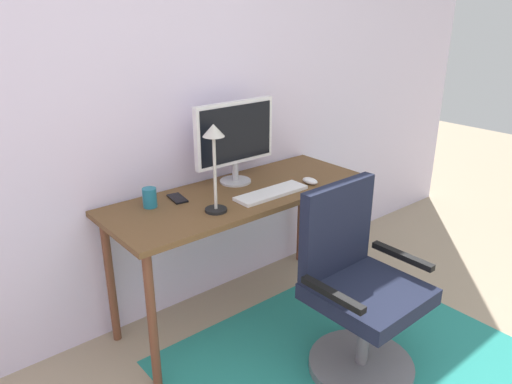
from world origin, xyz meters
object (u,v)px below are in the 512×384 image
(cell_phone, at_px, (177,198))
(monitor, at_px, (235,136))
(computer_mouse, at_px, (310,181))
(desk_lamp, at_px, (214,150))
(desk, at_px, (241,206))
(coffee_cup, at_px, (150,198))
(keyboard, at_px, (271,193))
(office_chair, at_px, (357,299))

(cell_phone, bearing_deg, monitor, 10.51)
(monitor, distance_m, computer_mouse, 0.50)
(cell_phone, height_order, desk_lamp, desk_lamp)
(desk, bearing_deg, desk_lamp, -153.53)
(cell_phone, xyz_separation_m, desk_lamp, (0.07, -0.26, 0.31))
(desk, bearing_deg, coffee_cup, 164.80)
(keyboard, distance_m, coffee_cup, 0.65)
(computer_mouse, xyz_separation_m, coffee_cup, (-0.87, 0.28, 0.03))
(desk, distance_m, coffee_cup, 0.52)
(desk, bearing_deg, computer_mouse, -20.87)
(desk_lamp, bearing_deg, computer_mouse, -1.72)
(desk, xyz_separation_m, cell_phone, (-0.32, 0.13, 0.09))
(monitor, bearing_deg, keyboard, -83.74)
(desk, xyz_separation_m, computer_mouse, (0.39, -0.15, 0.10))
(monitor, relative_size, coffee_cup, 5.19)
(monitor, distance_m, keyboard, 0.39)
(coffee_cup, distance_m, cell_phone, 0.17)
(desk, height_order, desk_lamp, desk_lamp)
(monitor, distance_m, coffee_cup, 0.60)
(computer_mouse, relative_size, cell_phone, 0.74)
(computer_mouse, distance_m, coffee_cup, 0.91)
(desk, distance_m, computer_mouse, 0.43)
(keyboard, bearing_deg, desk, 127.94)
(cell_phone, distance_m, desk_lamp, 0.41)
(desk, height_order, office_chair, office_chair)
(keyboard, bearing_deg, monitor, 96.26)
(desk, xyz_separation_m, desk_lamp, (-0.26, -0.13, 0.40))
(cell_phone, distance_m, office_chair, 1.05)
(keyboard, relative_size, office_chair, 0.45)
(desk_lamp, distance_m, office_chair, 1.00)
(cell_phone, bearing_deg, desk, -13.56)
(computer_mouse, xyz_separation_m, cell_phone, (-0.71, 0.28, -0.01))
(office_chair, bearing_deg, keyboard, 92.36)
(cell_phone, bearing_deg, coffee_cup, -171.04)
(desk, bearing_deg, cell_phone, 157.80)
(desk, xyz_separation_m, keyboard, (0.10, -0.13, 0.09))
(cell_phone, relative_size, office_chair, 0.15)
(desk_lamp, relative_size, office_chair, 0.47)
(monitor, height_order, cell_phone, monitor)
(cell_phone, bearing_deg, keyboard, -23.21)
(cell_phone, bearing_deg, computer_mouse, -12.84)
(monitor, bearing_deg, computer_mouse, -43.01)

